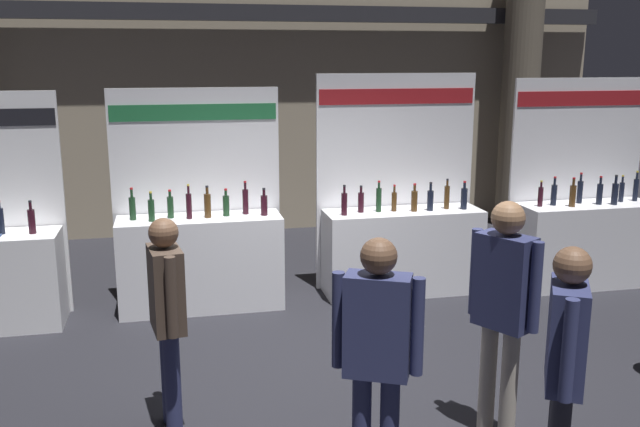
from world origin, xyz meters
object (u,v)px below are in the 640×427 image
visitor_3 (565,355)px  visitor_5 (377,346)px  exhibitor_booth_1 (201,253)px  exhibitor_booth_2 (401,240)px  visitor_4 (167,306)px  exhibitor_booth_3 (584,234)px  visitor_1 (503,299)px

visitor_3 → visitor_5: visitor_5 is taller
exhibitor_booth_1 → exhibitor_booth_2: size_ratio=0.94×
exhibitor_booth_2 → exhibitor_booth_1: bearing=-179.4°
exhibitor_booth_2 → visitor_4: 3.82m
exhibitor_booth_1 → exhibitor_booth_3: size_ratio=0.97×
visitor_3 → visitor_4: size_ratio=1.03×
visitor_4 → visitor_5: 1.71m
visitor_3 → exhibitor_booth_3: bearing=175.2°
visitor_1 → exhibitor_booth_1: bearing=1.2°
visitor_3 → visitor_4: (-2.36, 1.49, -0.04)m
visitor_3 → visitor_4: 2.79m
exhibitor_booth_1 → exhibitor_booth_3: 4.68m
exhibitor_booth_3 → visitor_4: 5.60m
exhibitor_booth_1 → visitor_4: (-0.36, -2.63, 0.35)m
exhibitor_booth_2 → visitor_5: (-1.46, -3.79, 0.39)m
visitor_5 → visitor_3: bearing=-172.6°
exhibitor_booth_2 → visitor_3: 4.17m
exhibitor_booth_1 → exhibitor_booth_3: exhibitor_booth_3 is taller
exhibitor_booth_1 → visitor_5: exhibitor_booth_1 is taller
exhibitor_booth_3 → visitor_3: exhibitor_booth_3 is taller
visitor_5 → exhibitor_booth_1: bearing=-50.8°
exhibitor_booth_3 → visitor_1: size_ratio=1.41×
visitor_4 → visitor_3: bearing=49.1°
exhibitor_booth_2 → visitor_3: (-0.38, -4.14, 0.38)m
exhibitor_booth_2 → exhibitor_booth_3: bearing=-5.3°
visitor_1 → visitor_5: (-1.09, -0.48, -0.05)m
exhibitor_booth_1 → visitor_1: 3.87m
exhibitor_booth_1 → visitor_1: (2.01, -3.28, 0.45)m
exhibitor_booth_2 → visitor_5: size_ratio=1.51×
exhibitor_booth_2 → exhibitor_booth_3: size_ratio=1.02×
exhibitor_booth_1 → visitor_5: size_ratio=1.42×
visitor_4 → exhibitor_booth_3: bearing=107.3°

